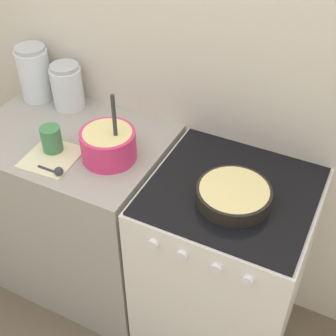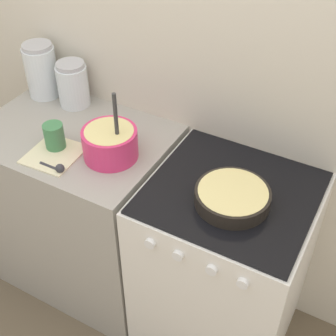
{
  "view_description": "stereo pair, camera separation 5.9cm",
  "coord_description": "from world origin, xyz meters",
  "px_view_note": "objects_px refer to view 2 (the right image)",
  "views": [
    {
      "loc": [
        0.69,
        -0.96,
        2.13
      ],
      "look_at": [
        0.09,
        0.25,
        0.99
      ],
      "focal_mm": 50.0,
      "sensor_mm": 36.0,
      "label": 1
    },
    {
      "loc": [
        0.74,
        -0.94,
        2.13
      ],
      "look_at": [
        0.09,
        0.25,
        0.99
      ],
      "focal_mm": 50.0,
      "sensor_mm": 36.0,
      "label": 2
    }
  ],
  "objects_px": {
    "tin_can": "(54,137)",
    "baking_pan": "(232,197)",
    "mixing_bowl": "(110,142)",
    "stove": "(223,269)",
    "storage_jar_left": "(42,74)",
    "storage_jar_middle": "(73,87)"
  },
  "relations": [
    {
      "from": "tin_can",
      "to": "baking_pan",
      "type": "bearing_deg",
      "value": 3.6
    },
    {
      "from": "mixing_bowl",
      "to": "stove",
      "type": "bearing_deg",
      "value": 4.6
    },
    {
      "from": "storage_jar_left",
      "to": "baking_pan",
      "type": "bearing_deg",
      "value": -13.61
    },
    {
      "from": "baking_pan",
      "to": "stove",
      "type": "bearing_deg",
      "value": 111.57
    },
    {
      "from": "baking_pan",
      "to": "storage_jar_middle",
      "type": "relative_size",
      "value": 1.3
    },
    {
      "from": "mixing_bowl",
      "to": "storage_jar_middle",
      "type": "relative_size",
      "value": 1.44
    },
    {
      "from": "stove",
      "to": "storage_jar_middle",
      "type": "relative_size",
      "value": 4.42
    },
    {
      "from": "mixing_bowl",
      "to": "tin_can",
      "type": "height_order",
      "value": "mixing_bowl"
    },
    {
      "from": "storage_jar_left",
      "to": "tin_can",
      "type": "xyz_separation_m",
      "value": [
        0.32,
        -0.31,
        -0.05
      ]
    },
    {
      "from": "tin_can",
      "to": "stove",
      "type": "bearing_deg",
      "value": 8.1
    },
    {
      "from": "stove",
      "to": "baking_pan",
      "type": "distance_m",
      "value": 0.5
    },
    {
      "from": "stove",
      "to": "storage_jar_left",
      "type": "distance_m",
      "value": 1.23
    },
    {
      "from": "storage_jar_left",
      "to": "storage_jar_middle",
      "type": "distance_m",
      "value": 0.18
    },
    {
      "from": "storage_jar_left",
      "to": "storage_jar_middle",
      "type": "height_order",
      "value": "storage_jar_left"
    },
    {
      "from": "baking_pan",
      "to": "mixing_bowl",
      "type": "bearing_deg",
      "value": 178.24
    },
    {
      "from": "stove",
      "to": "storage_jar_middle",
      "type": "height_order",
      "value": "storage_jar_middle"
    },
    {
      "from": "baking_pan",
      "to": "storage_jar_left",
      "type": "distance_m",
      "value": 1.13
    },
    {
      "from": "mixing_bowl",
      "to": "storage_jar_left",
      "type": "bearing_deg",
      "value": 155.87
    },
    {
      "from": "stove",
      "to": "baking_pan",
      "type": "height_order",
      "value": "baking_pan"
    },
    {
      "from": "mixing_bowl",
      "to": "baking_pan",
      "type": "xyz_separation_m",
      "value": [
        0.54,
        -0.02,
        -0.04
      ]
    },
    {
      "from": "stove",
      "to": "storage_jar_left",
      "type": "height_order",
      "value": "storage_jar_left"
    },
    {
      "from": "baking_pan",
      "to": "tin_can",
      "type": "bearing_deg",
      "value": -176.4
    }
  ]
}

